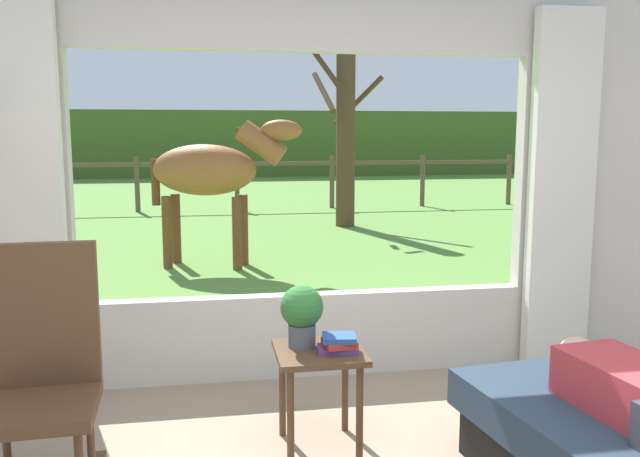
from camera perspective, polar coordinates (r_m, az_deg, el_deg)
The scene contains 12 objects.
back_wall_with_window at distance 4.27m, azimuth -1.06°, elevation 3.52°, with size 5.20×0.12×2.55m.
curtain_panel_left at distance 4.22m, azimuth -24.09°, elevation 2.07°, with size 0.44×0.10×2.40m, color silver.
curtain_panel_right at distance 4.71m, azimuth 20.01°, elevation 2.86°, with size 0.44×0.10×2.40m, color silver.
outdoor_pasture_lawn at distance 15.20m, azimuth -7.36°, elevation 2.15°, with size 36.00×21.68×0.02m, color #568438.
distant_hill_ridge at distance 24.96m, azimuth -8.44°, elevation 7.22°, with size 36.00×2.00×2.40m, color #435F26.
rocking_chair at distance 3.21m, azimuth -22.83°, elevation -11.63°, with size 0.50×0.70×1.12m.
side_table at distance 3.42m, azimuth -0.05°, elevation -11.87°, with size 0.44×0.44×0.52m.
potted_plant at distance 3.38m, azimuth -1.58°, elevation -7.18°, with size 0.22×0.22×0.32m.
book_stack at distance 3.34m, azimuth 1.61°, elevation -9.87°, with size 0.21×0.17×0.09m.
horse at distance 7.89m, azimuth -9.33°, elevation 4.88°, with size 1.81×0.90×1.73m.
pasture_tree at distance 11.25m, azimuth 2.16°, elevation 8.16°, with size 1.25×1.24×3.01m.
pasture_fence_line at distance 13.80m, azimuth -7.17°, elevation 4.61°, with size 16.10×0.10×1.10m.
Camera 1 is at (-0.65, -1.95, 1.60)m, focal length 37.21 mm.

